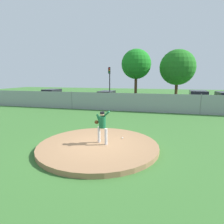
% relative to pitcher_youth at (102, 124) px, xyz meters
% --- Properties ---
extents(ground_plane, '(80.00, 80.00, 0.00)m').
position_rel_pitcher_youth_xyz_m(ground_plane, '(-0.17, 5.90, -1.15)').
color(ground_plane, '#386B2D').
extents(asphalt_strip, '(44.00, 7.00, 0.01)m').
position_rel_pitcher_youth_xyz_m(asphalt_strip, '(-0.17, 14.40, -1.15)').
color(asphalt_strip, '#2B2B2D').
rests_on(asphalt_strip, ground_plane).
extents(pitchers_mound, '(5.65, 5.65, 0.21)m').
position_rel_pitcher_youth_xyz_m(pitchers_mound, '(-0.17, -0.10, -1.05)').
color(pitchers_mound, '#99704C').
rests_on(pitchers_mound, ground_plane).
extents(pitcher_youth, '(0.81, 0.35, 1.61)m').
position_rel_pitcher_youth_xyz_m(pitcher_youth, '(0.00, 0.00, 0.00)').
color(pitcher_youth, silver).
rests_on(pitcher_youth, pitchers_mound).
extents(baseball, '(0.07, 0.07, 0.07)m').
position_rel_pitcher_youth_xyz_m(baseball, '(0.79, 0.95, -0.91)').
color(baseball, white).
rests_on(baseball, pitchers_mound).
extents(chainlink_fence, '(31.26, 0.07, 1.87)m').
position_rel_pitcher_youth_xyz_m(chainlink_fence, '(-0.17, 9.90, -0.27)').
color(chainlink_fence, gray).
rests_on(chainlink_fence, ground_plane).
extents(parked_car_silver, '(2.04, 4.18, 1.73)m').
position_rel_pitcher_youth_xyz_m(parked_car_silver, '(-11.25, 13.99, -0.33)').
color(parked_car_silver, '#B7BABF').
rests_on(parked_car_silver, ground_plane).
extents(parked_car_red, '(2.06, 4.70, 1.58)m').
position_rel_pitcher_youth_xyz_m(parked_car_red, '(-4.00, 14.70, -0.39)').
color(parked_car_red, '#A81919').
rests_on(parked_car_red, ground_plane).
extents(parked_car_slate, '(2.14, 4.54, 1.83)m').
position_rel_pitcher_youth_xyz_m(parked_car_slate, '(6.60, 14.39, -0.29)').
color(parked_car_slate, slate).
rests_on(parked_car_slate, ground_plane).
extents(traffic_light_near, '(0.28, 0.46, 4.66)m').
position_rel_pitcher_youth_xyz_m(traffic_light_near, '(-4.66, 18.60, 2.04)').
color(traffic_light_near, black).
rests_on(traffic_light_near, ground_plane).
extents(tree_bushy_near, '(4.48, 4.48, 7.45)m').
position_rel_pitcher_youth_xyz_m(tree_bushy_near, '(-1.21, 21.38, 4.03)').
color(tree_bushy_near, '#4C331E').
rests_on(tree_bushy_near, ground_plane).
extents(tree_slender_far, '(5.13, 5.13, 7.23)m').
position_rel_pitcher_youth_xyz_m(tree_slender_far, '(4.79, 21.65, 3.50)').
color(tree_slender_far, '#4C331E').
rests_on(tree_slender_far, ground_plane).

